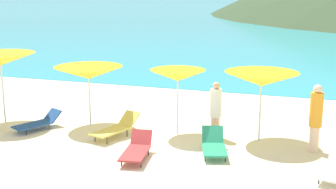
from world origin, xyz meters
TOP-DOWN VIEW (x-y plane):
  - ground_plane at (0.00, 10.00)m, footprint 50.00×100.00m
  - umbrella_0 at (-5.71, 2.09)m, footprint 2.38×2.38m
  - umbrella_1 at (-2.76, 2.66)m, footprint 2.45×2.45m
  - umbrella_2 at (0.24, 2.75)m, footprint 1.89×1.89m
  - umbrella_3 at (2.75, 2.91)m, footprint 2.29×2.29m
  - lounge_chair_1 at (-1.45, 1.85)m, footprint 1.05×1.85m
  - lounge_chair_2 at (4.88, 0.68)m, footprint 0.89×1.48m
  - lounge_chair_3 at (-0.16, 0.36)m, footprint 0.82×1.62m
  - lounge_chair_4 at (1.73, 1.34)m, footprint 1.01×1.52m
  - lounge_chair_5 at (-4.19, 1.77)m, footprint 1.14×1.66m
  - beachgoer_0 at (1.44, 2.77)m, footprint 0.35×0.35m
  - beachgoer_2 at (4.33, 2.44)m, footprint 0.35×0.35m

SIDE VIEW (x-z plane):
  - ground_plane at x=0.00m, z-range -0.30..0.00m
  - lounge_chair_5 at x=-4.19m, z-range -0.03..0.51m
  - lounge_chair_3 at x=-0.16m, z-range -0.04..0.57m
  - lounge_chair_4 at x=1.73m, z-range -0.05..0.59m
  - lounge_chair_2 at x=4.88m, z-range -0.08..0.62m
  - lounge_chair_1 at x=-1.45m, z-range -0.01..0.63m
  - beachgoer_0 at x=1.44m, z-range 0.05..1.78m
  - beachgoer_2 at x=4.33m, z-range 0.06..1.98m
  - umbrella_1 at x=-2.76m, z-range 0.80..2.80m
  - umbrella_2 at x=0.24m, z-range 0.84..2.90m
  - umbrella_3 at x=2.75m, z-range 0.84..2.93m
  - umbrella_0 at x=-5.71m, z-range 0.98..3.37m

